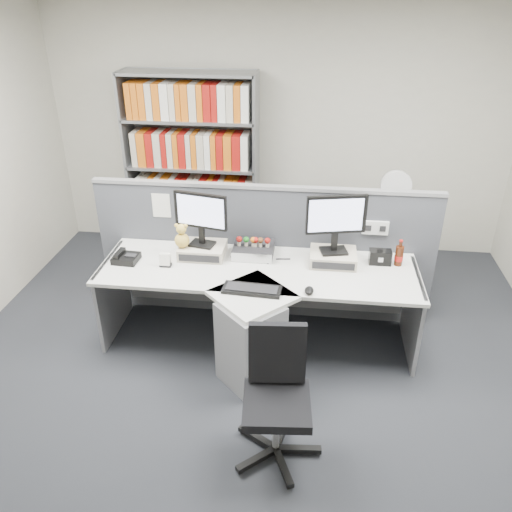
# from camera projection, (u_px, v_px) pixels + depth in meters

# --- Properties ---
(ground) EXTENTS (5.50, 5.50, 0.00)m
(ground) POSITION_uv_depth(u_px,v_px,m) (246.00, 406.00, 3.82)
(ground) COLOR #2D2F34
(ground) RESTS_ON ground
(room_shell) EXTENTS (5.04, 5.54, 2.72)m
(room_shell) POSITION_uv_depth(u_px,v_px,m) (243.00, 176.00, 2.98)
(room_shell) COLOR beige
(room_shell) RESTS_ON ground
(partition) EXTENTS (3.00, 0.08, 1.27)m
(partition) POSITION_uv_depth(u_px,v_px,m) (264.00, 251.00, 4.61)
(partition) COLOR #484A52
(partition) RESTS_ON ground
(desk) EXTENTS (2.60, 1.20, 0.72)m
(desk) POSITION_uv_depth(u_px,v_px,m) (255.00, 310.00, 4.13)
(desk) COLOR silver
(desk) RESTS_ON ground
(monitor_riser_left) EXTENTS (0.38, 0.31, 0.10)m
(monitor_riser_left) POSITION_uv_depth(u_px,v_px,m) (203.00, 250.00, 4.36)
(monitor_riser_left) COLOR beige
(monitor_riser_left) RESTS_ON desk
(monitor_riser_right) EXTENTS (0.38, 0.31, 0.10)m
(monitor_riser_right) POSITION_uv_depth(u_px,v_px,m) (333.00, 257.00, 4.25)
(monitor_riser_right) COLOR beige
(monitor_riser_right) RESTS_ON desk
(monitor_left) EXTENTS (0.45, 0.19, 0.46)m
(monitor_left) POSITION_uv_depth(u_px,v_px,m) (201.00, 215.00, 4.21)
(monitor_left) COLOR black
(monitor_left) RESTS_ON monitor_riser_left
(monitor_right) EXTENTS (0.48, 0.20, 0.50)m
(monitor_right) POSITION_uv_depth(u_px,v_px,m) (336.00, 219.00, 4.09)
(monitor_right) COLOR black
(monitor_right) RESTS_ON monitor_riser_right
(desktop_pc) EXTENTS (0.34, 0.30, 0.09)m
(desktop_pc) POSITION_uv_depth(u_px,v_px,m) (254.00, 250.00, 4.38)
(desktop_pc) COLOR black
(desktop_pc) RESTS_ON desk
(figurines) EXTENTS (0.29, 0.05, 0.09)m
(figurines) POSITION_uv_depth(u_px,v_px,m) (254.00, 241.00, 4.32)
(figurines) COLOR beige
(figurines) RESTS_ON desktop_pc
(keyboard) EXTENTS (0.45, 0.20, 0.03)m
(keyboard) POSITION_uv_depth(u_px,v_px,m) (252.00, 289.00, 3.88)
(keyboard) COLOR black
(keyboard) RESTS_ON desk
(mouse) EXTENTS (0.07, 0.11, 0.04)m
(mouse) POSITION_uv_depth(u_px,v_px,m) (309.00, 290.00, 3.85)
(mouse) COLOR black
(mouse) RESTS_ON desk
(desk_phone) EXTENTS (0.21, 0.19, 0.09)m
(desk_phone) POSITION_uv_depth(u_px,v_px,m) (126.00, 258.00, 4.28)
(desk_phone) COLOR black
(desk_phone) RESTS_ON desk
(desk_calendar) EXTENTS (0.10, 0.07, 0.12)m
(desk_calendar) POSITION_uv_depth(u_px,v_px,m) (165.00, 261.00, 4.20)
(desk_calendar) COLOR black
(desk_calendar) RESTS_ON desk
(plush_toy) EXTENTS (0.12, 0.12, 0.21)m
(plush_toy) POSITION_uv_depth(u_px,v_px,m) (182.00, 237.00, 4.27)
(plush_toy) COLOR gold
(plush_toy) RESTS_ON monitor_riser_left
(speaker) EXTENTS (0.18, 0.10, 0.12)m
(speaker) POSITION_uv_depth(u_px,v_px,m) (380.00, 257.00, 4.24)
(speaker) COLOR black
(speaker) RESTS_ON desk
(cola_bottle) EXTENTS (0.07, 0.07, 0.23)m
(cola_bottle) POSITION_uv_depth(u_px,v_px,m) (399.00, 256.00, 4.20)
(cola_bottle) COLOR #3F190A
(cola_bottle) RESTS_ON desk
(shelving_unit) EXTENTS (1.41, 0.40, 2.00)m
(shelving_unit) POSITION_uv_depth(u_px,v_px,m) (193.00, 170.00, 5.59)
(shelving_unit) COLOR gray
(shelving_unit) RESTS_ON ground
(filing_cabinet) EXTENTS (0.45, 0.61, 0.70)m
(filing_cabinet) POSITION_uv_depth(u_px,v_px,m) (387.00, 250.00, 5.28)
(filing_cabinet) COLOR gray
(filing_cabinet) RESTS_ON ground
(desk_fan) EXTENTS (0.30, 0.18, 0.50)m
(desk_fan) POSITION_uv_depth(u_px,v_px,m) (395.00, 189.00, 4.97)
(desk_fan) COLOR white
(desk_fan) RESTS_ON filing_cabinet
(office_chair) EXTENTS (0.58, 0.59, 0.89)m
(office_chair) POSITION_uv_depth(u_px,v_px,m) (277.00, 392.00, 3.28)
(office_chair) COLOR silver
(office_chair) RESTS_ON ground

